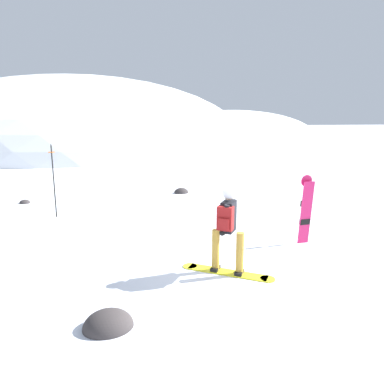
{
  "coord_description": "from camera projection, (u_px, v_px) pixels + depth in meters",
  "views": [
    {
      "loc": [
        -2.82,
        -6.04,
        2.92
      ],
      "look_at": [
        -0.13,
        2.89,
        1.0
      ],
      "focal_mm": 33.14,
      "sensor_mm": 36.0,
      "label": 1
    }
  ],
  "objects": [
    {
      "name": "snowboarder_main",
      "position": [
        228.0,
        228.0,
        6.65
      ],
      "size": [
        1.5,
        1.26,
        1.71
      ],
      "color": "yellow",
      "rests_on": "ground"
    },
    {
      "name": "ridge_peak_far",
      "position": [
        232.0,
        139.0,
        52.56
      ],
      "size": [
        24.91,
        22.42,
        8.48
      ],
      "color": "white",
      "rests_on": "ground"
    },
    {
      "name": "spare_snowboard",
      "position": [
        306.0,
        209.0,
        8.33
      ],
      "size": [
        0.28,
        0.15,
        1.66
      ],
      "color": "#D11E5B",
      "rests_on": "ground"
    },
    {
      "name": "rock_mid",
      "position": [
        25.0,
        203.0,
        12.55
      ],
      "size": [
        0.37,
        0.32,
        0.26
      ],
      "color": "#383333",
      "rests_on": "ground"
    },
    {
      "name": "ground_plane",
      "position": [
        240.0,
        269.0,
        7.05
      ],
      "size": [
        300.0,
        300.0,
        0.0
      ],
      "primitive_type": "plane",
      "color": "white"
    },
    {
      "name": "rock_small",
      "position": [
        108.0,
        327.0,
        5.07
      ],
      "size": [
        0.73,
        0.62,
        0.51
      ],
      "color": "#383333",
      "rests_on": "ground"
    },
    {
      "name": "rock_dark",
      "position": [
        181.0,
        193.0,
        14.31
      ],
      "size": [
        0.59,
        0.5,
        0.41
      ],
      "color": "#383333",
      "rests_on": "ground"
    },
    {
      "name": "piste_marker_near",
      "position": [
        53.0,
        176.0,
        10.56
      ],
      "size": [
        0.2,
        0.2,
        2.23
      ],
      "color": "black",
      "rests_on": "ground"
    },
    {
      "name": "ridge_peak_main",
      "position": [
        83.0,
        148.0,
        36.34
      ],
      "size": [
        34.39,
        30.95,
        14.18
      ],
      "color": "white",
      "rests_on": "ground"
    }
  ]
}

